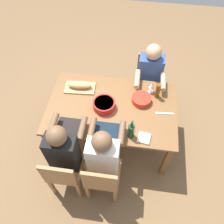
# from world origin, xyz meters

# --- Properties ---
(ground_plane) EXTENTS (8.00, 8.00, 0.00)m
(ground_plane) POSITION_xyz_m (0.00, 0.00, 0.00)
(ground_plane) COLOR brown
(dining_table) EXTENTS (1.63, 1.03, 0.74)m
(dining_table) POSITION_xyz_m (0.00, 0.00, 0.66)
(dining_table) COLOR brown
(dining_table) RESTS_ON ground_plane
(chair_near_left) EXTENTS (0.40, 0.40, 0.85)m
(chair_near_left) POSITION_xyz_m (-0.45, -0.84, 0.48)
(chair_near_left) COLOR #9E7044
(chair_near_left) RESTS_ON ground_plane
(diner_near_left) EXTENTS (0.41, 0.53, 1.20)m
(diner_near_left) POSITION_xyz_m (-0.45, -0.65, 0.70)
(diner_near_left) COLOR #2D2D38
(diner_near_left) RESTS_ON ground_plane
(chair_far_center) EXTENTS (0.40, 0.40, 0.85)m
(chair_far_center) POSITION_xyz_m (0.00, 0.84, 0.48)
(chair_far_center) COLOR #9E7044
(chair_far_center) RESTS_ON ground_plane
(diner_far_center) EXTENTS (0.41, 0.53, 1.20)m
(diner_far_center) POSITION_xyz_m (-0.00, 0.65, 0.70)
(diner_far_center) COLOR #2D2D38
(diner_far_center) RESTS_ON ground_plane
(chair_far_right) EXTENTS (0.40, 0.40, 0.85)m
(chair_far_right) POSITION_xyz_m (0.45, 0.84, 0.48)
(chair_far_right) COLOR #9E7044
(chair_far_right) RESTS_ON ground_plane
(diner_far_right) EXTENTS (0.41, 0.53, 1.20)m
(diner_far_right) POSITION_xyz_m (0.45, 0.65, 0.70)
(diner_far_right) COLOR #2D2D38
(diner_far_right) RESTS_ON ground_plane
(serving_bowl_salad) EXTENTS (0.27, 0.27, 0.10)m
(serving_bowl_salad) POSITION_xyz_m (0.10, 0.02, 0.80)
(serving_bowl_salad) COLOR red
(serving_bowl_salad) RESTS_ON dining_table
(serving_bowl_pasta) EXTENTS (0.25, 0.25, 0.08)m
(serving_bowl_pasta) POSITION_xyz_m (-0.36, -0.14, 0.78)
(serving_bowl_pasta) COLOR red
(serving_bowl_pasta) RESTS_ON dining_table
(cutting_board) EXTENTS (0.41, 0.25, 0.02)m
(cutting_board) POSITION_xyz_m (0.47, -0.25, 0.75)
(cutting_board) COLOR tan
(cutting_board) RESTS_ON dining_table
(bread_loaf) EXTENTS (0.33, 0.13, 0.09)m
(bread_loaf) POSITION_xyz_m (0.47, -0.25, 0.81)
(bread_loaf) COLOR tan
(bread_loaf) RESTS_ON cutting_board
(wine_bottle) EXTENTS (0.08, 0.08, 0.29)m
(wine_bottle) POSITION_xyz_m (-0.27, 0.39, 0.85)
(wine_bottle) COLOR #193819
(wine_bottle) RESTS_ON dining_table
(beer_bottle) EXTENTS (0.06, 0.06, 0.22)m
(beer_bottle) POSITION_xyz_m (-0.55, -0.25, 0.85)
(beer_bottle) COLOR brown
(beer_bottle) RESTS_ON dining_table
(wine_glass) EXTENTS (0.08, 0.08, 0.17)m
(wine_glass) POSITION_xyz_m (-0.47, -0.32, 0.86)
(wine_glass) COLOR silver
(wine_glass) RESTS_ON dining_table
(fork_near_left) EXTENTS (0.03, 0.17, 0.01)m
(fork_near_left) POSITION_xyz_m (-0.59, -0.36, 0.74)
(fork_near_left) COLOR silver
(fork_near_left) RESTS_ON dining_table
(placemat_far_center) EXTENTS (0.32, 0.23, 0.01)m
(placemat_far_center) POSITION_xyz_m (0.00, 0.36, 0.74)
(placemat_far_center) COLOR #142333
(placemat_far_center) RESTS_ON dining_table
(placemat_far_right) EXTENTS (0.32, 0.23, 0.01)m
(placemat_far_right) POSITION_xyz_m (0.45, 0.36, 0.74)
(placemat_far_right) COLOR black
(placemat_far_right) RESTS_ON dining_table
(carving_knife) EXTENTS (0.23, 0.04, 0.01)m
(carving_knife) POSITION_xyz_m (-0.66, 0.01, 0.74)
(carving_knife) COLOR silver
(carving_knife) RESTS_ON dining_table
(napkin_stack) EXTENTS (0.16, 0.16, 0.02)m
(napkin_stack) POSITION_xyz_m (-0.43, 0.40, 0.75)
(napkin_stack) COLOR white
(napkin_stack) RESTS_ON dining_table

